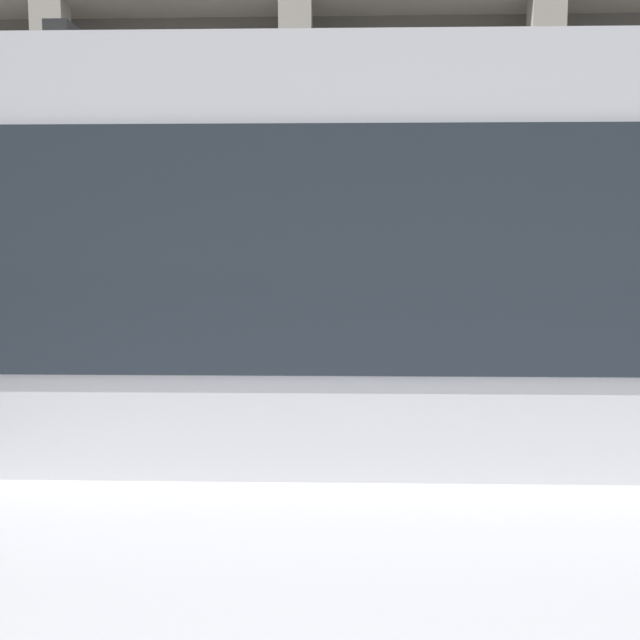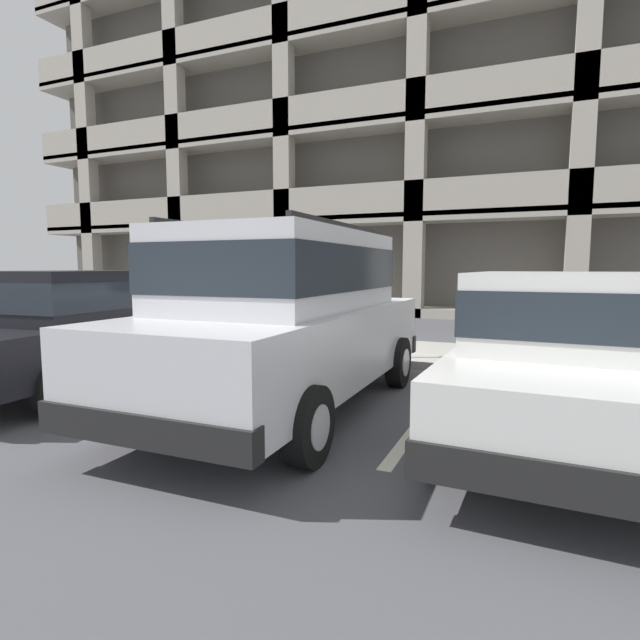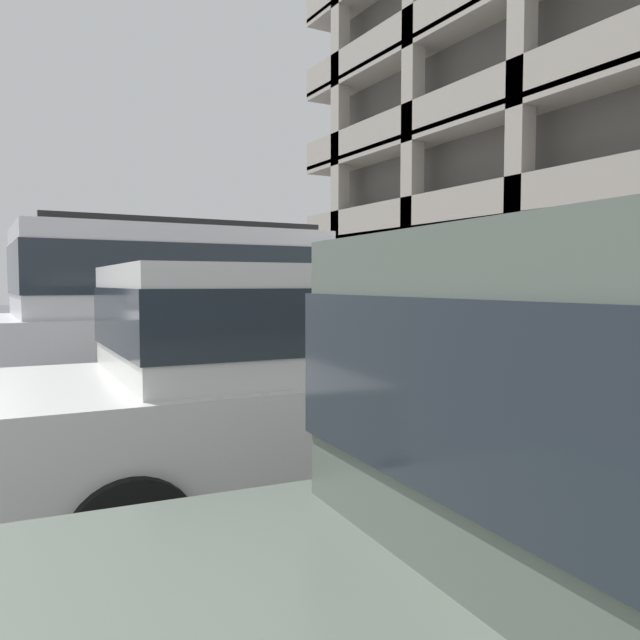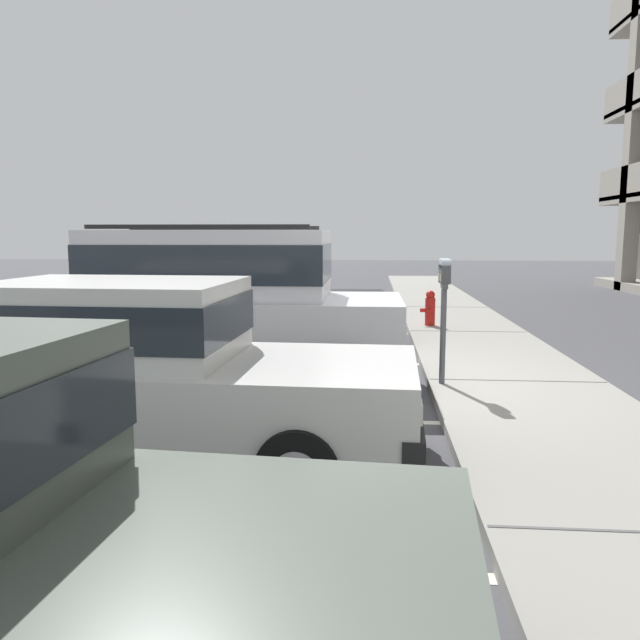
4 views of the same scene
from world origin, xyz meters
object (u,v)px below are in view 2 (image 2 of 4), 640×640
parking_meter_near (381,288)px  fire_hydrant (154,322)px  red_sedan (85,324)px  silver_suv (287,312)px  dark_hatchback (563,352)px  parking_garage (447,78)px

parking_meter_near → fire_hydrant: 5.02m
red_sedan → fire_hydrant: bearing=113.8°
silver_suv → red_sedan: silver_suv is taller
red_sedan → dark_hatchback: 5.80m
parking_meter_near → silver_suv: bearing=-94.7°
red_sedan → fire_hydrant: red_sedan is taller
parking_garage → silver_suv: bearing=-86.4°
parking_garage → fire_hydrant: (-3.71, -12.82, -8.57)m
parking_meter_near → fire_hydrant: (-4.95, 0.30, -0.78)m
parking_garage → red_sedan: bearing=-97.2°
parking_garage → fire_hydrant: size_ratio=45.71×
parking_meter_near → red_sedan: bearing=-138.0°
red_sedan → parking_garage: bearing=78.9°
silver_suv → dark_hatchback: 2.79m
dark_hatchback → parking_meter_near: bearing=134.2°
red_sedan → dark_hatchback: (5.80, 0.12, 0.00)m
parking_meter_near → fire_hydrant: size_ratio=2.17×
parking_meter_near → fire_hydrant: bearing=176.6°
dark_hatchback → fire_hydrant: size_ratio=6.48×
parking_meter_near → parking_garage: parking_garage is taller
silver_suv → dark_hatchback: silver_suv is taller
silver_suv → dark_hatchback: size_ratio=1.06×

